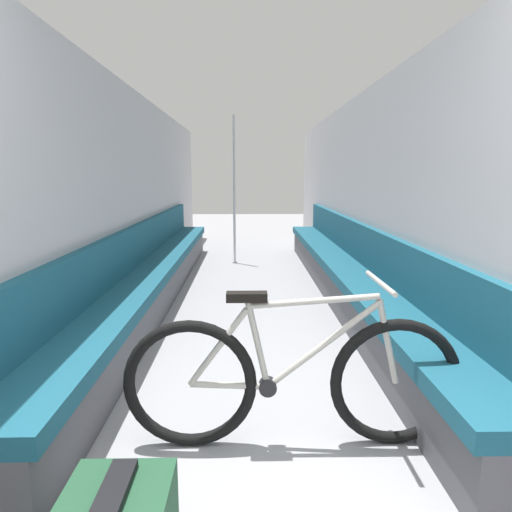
# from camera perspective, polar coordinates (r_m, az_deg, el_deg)

# --- Properties ---
(wall_left) EXTENTS (0.10, 10.74, 2.27)m
(wall_left) POSITION_cam_1_polar(r_m,az_deg,el_deg) (4.95, -15.94, 7.01)
(wall_left) COLOR #B2B2B7
(wall_left) RESTS_ON ground
(wall_right) EXTENTS (0.10, 10.74, 2.27)m
(wall_right) POSITION_cam_1_polar(r_m,az_deg,el_deg) (4.97, 14.38, 7.10)
(wall_right) COLOR #B2B2B7
(wall_right) RESTS_ON ground
(bench_seat_row_left) EXTENTS (0.43, 6.69, 0.85)m
(bench_seat_row_left) POSITION_cam_1_polar(r_m,az_deg,el_deg) (5.08, -12.62, -2.42)
(bench_seat_row_left) COLOR #4C4C51
(bench_seat_row_left) RESTS_ON ground
(bench_seat_row_right) EXTENTS (0.43, 6.69, 0.85)m
(bench_seat_row_right) POSITION_cam_1_polar(r_m,az_deg,el_deg) (5.10, 11.12, -2.33)
(bench_seat_row_right) COLOR #4C4C51
(bench_seat_row_right) RESTS_ON ground
(bicycle) EXTENTS (1.71, 0.46, 0.87)m
(bicycle) POSITION_cam_1_polar(r_m,az_deg,el_deg) (2.39, 4.65, -15.14)
(bicycle) COLOR black
(bicycle) RESTS_ON ground
(grab_pole_near) EXTENTS (0.08, 0.08, 2.25)m
(grab_pole_near) POSITION_cam_1_polar(r_m,az_deg,el_deg) (7.06, -2.74, 7.91)
(grab_pole_near) COLOR gray
(grab_pole_near) RESTS_ON ground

